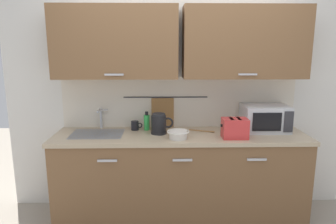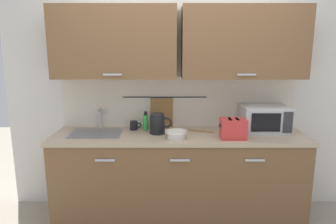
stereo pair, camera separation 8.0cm
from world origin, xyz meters
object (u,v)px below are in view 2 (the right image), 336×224
(microwave, at_px, (266,119))
(wooden_spoon, at_px, (205,131))
(mixing_bowl, at_px, (178,134))
(electric_kettle, at_px, (159,124))
(dish_soap_bottle, at_px, (147,122))
(toaster, at_px, (235,129))
(mug_near_sink, at_px, (136,125))

(microwave, xyz_separation_m, wooden_spoon, (-0.62, -0.03, -0.13))
(microwave, relative_size, mixing_bowl, 2.15)
(microwave, height_order, electric_kettle, microwave)
(dish_soap_bottle, bearing_deg, wooden_spoon, -7.98)
(toaster, bearing_deg, mug_near_sink, 162.30)
(toaster, bearing_deg, mixing_bowl, -178.51)
(mixing_bowl, bearing_deg, microwave, 16.33)
(microwave, distance_m, toaster, 0.45)
(mixing_bowl, xyz_separation_m, toaster, (0.54, 0.01, 0.05))
(mixing_bowl, height_order, toaster, toaster)
(microwave, relative_size, toaster, 1.80)
(microwave, relative_size, electric_kettle, 2.03)
(wooden_spoon, bearing_deg, dish_soap_bottle, 172.02)
(toaster, distance_m, wooden_spoon, 0.35)
(electric_kettle, relative_size, wooden_spoon, 0.86)
(electric_kettle, distance_m, mug_near_sink, 0.30)
(microwave, bearing_deg, dish_soap_bottle, 177.29)
(toaster, bearing_deg, electric_kettle, 167.00)
(electric_kettle, bearing_deg, mixing_bowl, -45.10)
(electric_kettle, height_order, toaster, electric_kettle)
(microwave, height_order, wooden_spoon, microwave)
(electric_kettle, distance_m, toaster, 0.74)
(wooden_spoon, bearing_deg, electric_kettle, -172.78)
(electric_kettle, height_order, wooden_spoon, electric_kettle)
(mug_near_sink, relative_size, mixing_bowl, 0.56)
(dish_soap_bottle, xyz_separation_m, wooden_spoon, (0.61, -0.08, -0.08))
(toaster, xyz_separation_m, wooden_spoon, (-0.25, 0.23, -0.09))
(dish_soap_bottle, bearing_deg, microwave, -2.71)
(microwave, relative_size, wooden_spoon, 1.74)
(electric_kettle, bearing_deg, dish_soap_bottle, 132.37)
(toaster, bearing_deg, dish_soap_bottle, 159.98)
(dish_soap_bottle, relative_size, mixing_bowl, 0.92)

